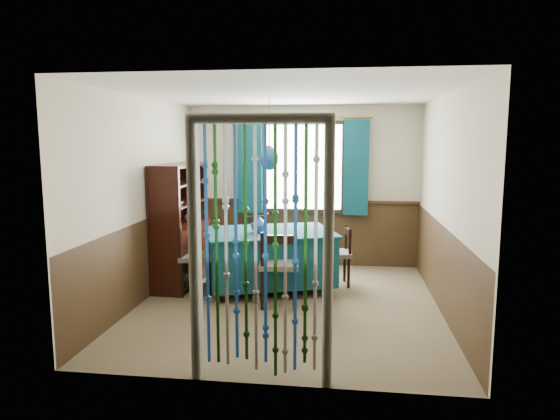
# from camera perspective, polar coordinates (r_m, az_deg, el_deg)

# --- Properties ---
(floor) EXTENTS (4.00, 4.00, 0.00)m
(floor) POSITION_cam_1_polar(r_m,az_deg,el_deg) (6.15, 0.92, -10.71)
(floor) COLOR brown
(floor) RESTS_ON ground
(ceiling) EXTENTS (4.00, 4.00, 0.00)m
(ceiling) POSITION_cam_1_polar(r_m,az_deg,el_deg) (5.84, 0.98, 13.19)
(ceiling) COLOR silver
(ceiling) RESTS_ON ground
(wall_back) EXTENTS (3.60, 0.00, 3.60)m
(wall_back) POSITION_cam_1_polar(r_m,az_deg,el_deg) (7.84, 2.62, 2.74)
(wall_back) COLOR beige
(wall_back) RESTS_ON ground
(wall_front) EXTENTS (3.60, 0.00, 3.60)m
(wall_front) POSITION_cam_1_polar(r_m,az_deg,el_deg) (3.91, -2.40, -2.72)
(wall_front) COLOR beige
(wall_front) RESTS_ON ground
(wall_left) EXTENTS (0.00, 4.00, 4.00)m
(wall_left) POSITION_cam_1_polar(r_m,az_deg,el_deg) (6.33, -15.48, 1.16)
(wall_left) COLOR beige
(wall_left) RESTS_ON ground
(wall_right) EXTENTS (0.00, 4.00, 4.00)m
(wall_right) POSITION_cam_1_polar(r_m,az_deg,el_deg) (5.94, 18.48, 0.59)
(wall_right) COLOR beige
(wall_right) RESTS_ON ground
(wainscot_back) EXTENTS (3.60, 0.00, 3.60)m
(wainscot_back) POSITION_cam_1_polar(r_m,az_deg,el_deg) (7.93, 2.57, -2.67)
(wainscot_back) COLOR #3A2816
(wainscot_back) RESTS_ON ground
(wainscot_front) EXTENTS (3.60, 0.00, 3.60)m
(wainscot_front) POSITION_cam_1_polar(r_m,az_deg,el_deg) (4.13, -2.30, -12.96)
(wainscot_front) COLOR #3A2816
(wainscot_front) RESTS_ON ground
(wainscot_left) EXTENTS (0.00, 4.00, 4.00)m
(wainscot_left) POSITION_cam_1_polar(r_m,az_deg,el_deg) (6.45, -15.10, -5.47)
(wainscot_left) COLOR #3A2816
(wainscot_left) RESTS_ON ground
(wainscot_right) EXTENTS (0.00, 4.00, 4.00)m
(wainscot_right) POSITION_cam_1_polar(r_m,az_deg,el_deg) (6.07, 18.02, -6.44)
(wainscot_right) COLOR #3A2816
(wainscot_right) RESTS_ON ground
(window) EXTENTS (1.32, 0.12, 1.42)m
(window) POSITION_cam_1_polar(r_m,az_deg,el_deg) (7.77, 2.60, 4.91)
(window) COLOR black
(window) RESTS_ON wall_back
(doorway) EXTENTS (1.16, 0.12, 2.18)m
(doorway) POSITION_cam_1_polar(r_m,az_deg,el_deg) (4.01, -2.24, -5.37)
(doorway) COLOR silver
(doorway) RESTS_ON ground
(dining_table) EXTENTS (1.92, 1.61, 0.79)m
(dining_table) POSITION_cam_1_polar(r_m,az_deg,el_deg) (6.61, -1.18, -5.26)
(dining_table) COLOR #0E3F4B
(dining_table) RESTS_ON floor
(chair_near) EXTENTS (0.50, 0.48, 0.93)m
(chair_near) POSITION_cam_1_polar(r_m,az_deg,el_deg) (5.95, -0.12, -6.41)
(chair_near) COLOR black
(chair_near) RESTS_ON floor
(chair_far) EXTENTS (0.58, 0.57, 0.88)m
(chair_far) POSITION_cam_1_polar(r_m,az_deg,el_deg) (7.34, -2.44, -3.79)
(chair_far) COLOR black
(chair_far) RESTS_ON floor
(chair_left) EXTENTS (0.54, 0.55, 0.90)m
(chair_left) POSITION_cam_1_polar(r_m,az_deg,el_deg) (6.55, -9.96, -5.30)
(chair_left) COLOR black
(chair_left) RESTS_ON floor
(chair_right) EXTENTS (0.44, 0.46, 0.81)m
(chair_right) POSITION_cam_1_polar(r_m,az_deg,el_deg) (6.86, 6.64, -5.00)
(chair_right) COLOR black
(chair_right) RESTS_ON floor
(sideboard) EXTENTS (0.47, 1.28, 1.65)m
(sideboard) POSITION_cam_1_polar(r_m,az_deg,el_deg) (6.99, -11.23, -3.63)
(sideboard) COLOR black
(sideboard) RESTS_ON floor
(pendant_lamp) EXTENTS (0.24, 0.24, 0.91)m
(pendant_lamp) POSITION_cam_1_polar(r_m,az_deg,el_deg) (6.44, -1.22, 5.93)
(pendant_lamp) COLOR olive
(pendant_lamp) RESTS_ON ceiling
(vase_table) EXTENTS (0.25, 0.25, 0.20)m
(vase_table) POSITION_cam_1_polar(r_m,az_deg,el_deg) (6.46, -2.43, -1.64)
(vase_table) COLOR navy
(vase_table) RESTS_ON dining_table
(bowl_shelf) EXTENTS (0.19, 0.19, 0.05)m
(bowl_shelf) POSITION_cam_1_polar(r_m,az_deg,el_deg) (6.59, -11.75, 0.72)
(bowl_shelf) COLOR beige
(bowl_shelf) RESTS_ON sideboard
(vase_sideboard) EXTENTS (0.21, 0.21, 0.19)m
(vase_sideboard) POSITION_cam_1_polar(r_m,az_deg,el_deg) (7.15, -10.20, -0.56)
(vase_sideboard) COLOR beige
(vase_sideboard) RESTS_ON sideboard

